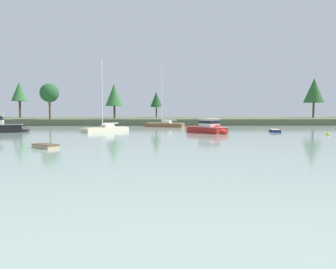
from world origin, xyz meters
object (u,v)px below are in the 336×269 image
Objects in this scene: cruiser_red at (210,130)px; mooring_buoy_yellow at (328,134)px; dinghy_navy at (275,131)px; sailboat_cream at (106,130)px; dinghy_sand at (46,147)px; sailboat_wood at (165,126)px.

cruiser_red is 13.85× the size of mooring_buoy_yellow.
sailboat_cream is at bearing 175.69° from dinghy_navy.
dinghy_navy is at bearing 13.08° from cruiser_red.
dinghy_sand is 0.38× the size of cruiser_red.
cruiser_red reaches higher than dinghy_sand.
cruiser_red is (-11.35, -2.64, 0.39)m from dinghy_navy.
dinghy_sand is 24.96m from sailboat_cream.
sailboat_cream reaches higher than dinghy_navy.
sailboat_wood reaches higher than sailboat_cream.
sailboat_cream reaches higher than mooring_buoy_yellow.
dinghy_sand is 5.32× the size of mooring_buoy_yellow.
mooring_buoy_yellow is (35.20, 15.60, -0.04)m from dinghy_sand.
sailboat_wood is 25.67m from dinghy_navy.
mooring_buoy_yellow is at bearing 23.90° from dinghy_sand.
cruiser_red reaches higher than dinghy_navy.
dinghy_navy reaches higher than dinghy_sand.
sailboat_cream is at bearing -123.23° from sailboat_wood.
dinghy_navy is (30.04, 22.76, 0.02)m from dinghy_sand.
sailboat_cream is 1.60× the size of cruiser_red.
sailboat_cream is 28.71m from dinghy_navy.
sailboat_wood reaches higher than dinghy_navy.
dinghy_sand is 0.89× the size of dinghy_navy.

